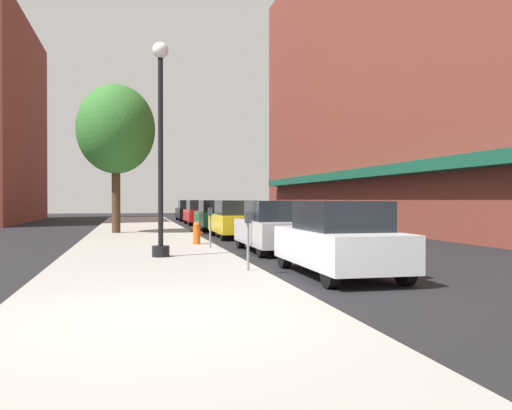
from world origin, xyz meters
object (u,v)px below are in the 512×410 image
(parking_meter_near, at_px, (210,222))
(tree_near, at_px, (116,130))
(lamppost, at_px, (161,145))
(car_green, at_px, (215,216))
(car_silver, at_px, (274,227))
(car_yellow, at_px, (235,220))
(fire_hydrant, at_px, (197,233))
(car_white, at_px, (339,240))
(car_red, at_px, (200,213))
(parking_meter_far, at_px, (248,233))
(car_black, at_px, (189,211))

(parking_meter_near, height_order, tree_near, tree_near)
(lamppost, distance_m, car_green, 15.28)
(car_silver, xyz_separation_m, car_yellow, (0.00, 6.79, 0.00))
(car_yellow, bearing_deg, car_silver, -90.48)
(fire_hydrant, relative_size, car_white, 0.18)
(car_white, relative_size, car_yellow, 1.00)
(parking_meter_near, bearing_deg, fire_hydrant, 100.88)
(car_white, relative_size, car_silver, 1.00)
(car_white, xyz_separation_m, car_green, (0.00, 18.52, 0.00))
(car_yellow, bearing_deg, tree_near, 148.87)
(lamppost, height_order, car_silver, lamppost)
(car_green, bearing_deg, lamppost, -103.99)
(car_yellow, xyz_separation_m, car_red, (0.00, 13.03, 0.00))
(tree_near, bearing_deg, car_white, -71.51)
(fire_hydrant, distance_m, car_white, 8.25)
(parking_meter_near, xyz_separation_m, parking_meter_far, (0.00, -6.00, 0.00))
(fire_hydrant, height_order, car_yellow, car_yellow)
(car_red, distance_m, car_black, 7.24)
(car_silver, distance_m, car_green, 12.87)
(parking_meter_near, bearing_deg, car_white, -73.30)
(lamppost, distance_m, car_yellow, 9.61)
(lamppost, distance_m, car_black, 29.15)
(car_red, bearing_deg, car_silver, -91.48)
(car_silver, xyz_separation_m, car_red, (0.00, 19.82, 0.00))
(lamppost, relative_size, car_green, 1.37)
(parking_meter_far, distance_m, car_silver, 5.51)
(lamppost, relative_size, parking_meter_far, 4.50)
(lamppost, xyz_separation_m, car_green, (3.69, 14.63, -2.39))
(car_black, bearing_deg, lamppost, -96.45)
(fire_hydrant, height_order, car_black, car_black)
(parking_meter_far, height_order, tree_near, tree_near)
(lamppost, distance_m, parking_meter_far, 4.43)
(fire_hydrant, bearing_deg, tree_near, 111.36)
(car_yellow, bearing_deg, parking_meter_far, -99.75)
(parking_meter_far, height_order, car_black, car_black)
(car_silver, xyz_separation_m, car_green, (0.00, 12.87, 0.00))
(car_white, bearing_deg, car_green, 91.03)
(fire_hydrant, relative_size, car_black, 0.18)
(fire_hydrant, xyz_separation_m, car_black, (2.23, 24.77, 0.29))
(fire_hydrant, relative_size, car_silver, 0.18)
(parking_meter_near, xyz_separation_m, car_red, (1.95, 18.96, -0.14))
(tree_near, bearing_deg, fire_hydrant, -68.64)
(car_white, bearing_deg, parking_meter_far, 166.78)
(parking_meter_near, bearing_deg, car_green, 80.78)
(car_silver, relative_size, car_black, 1.00)
(parking_meter_near, bearing_deg, car_black, 85.74)
(fire_hydrant, distance_m, parking_meter_far, 7.46)
(tree_near, xyz_separation_m, car_white, (5.19, -15.51, -4.21))
(lamppost, bearing_deg, fire_hydrant, 70.10)
(parking_meter_near, height_order, car_black, car_black)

